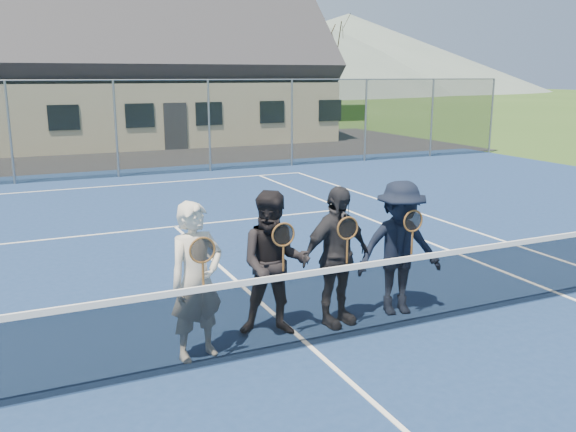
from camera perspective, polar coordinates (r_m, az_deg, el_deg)
name	(u,v)px	position (r m, az deg, el deg)	size (l,w,h in m)	color
ground	(92,154)	(26.32, -17.83, 5.57)	(220.00, 220.00, 0.00)	#2E4D1B
court_surface	(310,347)	(7.37, 2.05, -12.18)	(30.00, 30.00, 0.02)	navy
hedge_row	(65,121)	(38.16, -20.12, 8.37)	(40.00, 1.20, 1.10)	#193210
hill_centre	(157,24)	(103.84, -12.13, 17.12)	(120.00, 120.00, 22.00)	slate
hill_east	(348,53)	(116.49, 5.62, 14.90)	(90.00, 90.00, 14.00)	slate
court_markings	(310,346)	(7.36, 2.05, -12.07)	(11.03, 23.83, 0.01)	white
tennis_net	(310,305)	(7.16, 2.08, -8.34)	(11.68, 0.08, 1.10)	slate
perimeter_fence	(116,129)	(19.75, -15.81, 7.86)	(30.07, 0.07, 3.02)	slate
clubhouse	(162,57)	(30.77, -11.67, 14.37)	(15.60, 8.20, 7.70)	beige
tree_c	(92,29)	(39.36, -17.85, 16.31)	(3.20, 3.20, 7.77)	#3A2515
tree_d	(250,34)	(41.82, -3.54, 16.66)	(3.20, 3.20, 7.77)	#3A2815
tree_e	(331,36)	(44.33, 4.03, 16.45)	(3.20, 3.20, 7.77)	#382414
player_a	(197,281)	(6.86, -8.55, -6.04)	(0.74, 0.58, 1.80)	beige
player_b	(274,264)	(7.39, -1.29, -4.49)	(1.07, 0.96, 1.80)	black
player_c	(336,256)	(7.70, 4.53, -3.79)	(1.12, 0.65, 1.80)	#24252A
player_d	(399,248)	(8.17, 10.38, -2.98)	(1.27, 0.89, 1.80)	black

